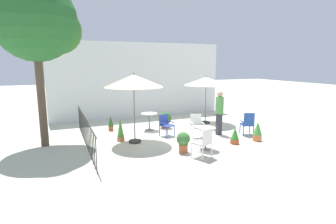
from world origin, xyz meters
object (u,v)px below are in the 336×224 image
object	(u,v)px
standing_person	(219,112)
potted_plant_3	(183,141)
potted_plant_1	(257,131)
shade_tree	(36,20)
patio_chair_0	(166,124)
cafe_table_1	(149,119)
patio_umbrella_0	(134,81)
potted_plant_5	(165,119)
potted_plant_0	(121,130)
potted_plant_2	(235,136)
patio_chair_1	(204,141)
patio_chair_3	(248,123)
patio_chair_2	(197,124)
potted_plant_4	(111,123)
patio_umbrella_1	(206,81)
cafe_table_0	(206,134)

from	to	relation	value
standing_person	potted_plant_3	bearing A→B (deg)	-147.23
potted_plant_1	shade_tree	bearing A→B (deg)	161.59
patio_chair_0	cafe_table_1	bearing A→B (deg)	105.71
patio_umbrella_0	potted_plant_5	distance (m)	3.03
potted_plant_0	potted_plant_5	size ratio (longest dim) A/B	1.19
potted_plant_5	potted_plant_2	bearing A→B (deg)	-66.03
patio_chair_0	patio_chair_1	xyz separation A→B (m)	(0.11, -2.77, 0.04)
patio_chair_0	potted_plant_1	world-z (taller)	patio_chair_0
shade_tree	cafe_table_1	bearing A→B (deg)	9.19
potted_plant_2	patio_chair_3	bearing A→B (deg)	32.86
shade_tree	patio_chair_2	distance (m)	6.53
patio_chair_0	patio_chair_3	xyz separation A→B (m)	(3.01, -1.20, 0.02)
patio_chair_0	standing_person	bearing A→B (deg)	-17.04
cafe_table_1	patio_chair_0	size ratio (longest dim) A/B	0.87
shade_tree	cafe_table_1	size ratio (longest dim) A/B	7.46
patio_chair_0	potted_plant_1	bearing A→B (deg)	-34.22
potted_plant_0	potted_plant_1	size ratio (longest dim) A/B	1.20
potted_plant_2	potted_plant_5	bearing A→B (deg)	113.97
patio_chair_3	potted_plant_4	size ratio (longest dim) A/B	1.44
potted_plant_5	patio_chair_1	bearing A→B (deg)	-95.06
patio_umbrella_1	patio_chair_3	xyz separation A→B (m)	(0.42, -2.56, -1.47)
cafe_table_1	patio_chair_1	distance (m)	3.88
potted_plant_1	standing_person	xyz separation A→B (m)	(-0.81, 1.32, 0.56)
patio_umbrella_0	standing_person	size ratio (longest dim) A/B	1.43
patio_umbrella_1	potted_plant_4	xyz separation A→B (m)	(-4.43, 0.27, -1.65)
patio_umbrella_1	standing_person	xyz separation A→B (m)	(-0.54, -1.99, -1.07)
cafe_table_0	patio_chair_3	distance (m)	2.60
shade_tree	patio_umbrella_1	xyz separation A→B (m)	(6.89, 0.93, -2.20)
patio_umbrella_0	cafe_table_0	bearing A→B (deg)	-41.20
patio_umbrella_0	potted_plant_1	xyz separation A→B (m)	(4.22, -1.53, -1.85)
patio_chair_1	potted_plant_2	world-z (taller)	patio_chair_1
cafe_table_1	patio_chair_1	xyz separation A→B (m)	(0.42, -3.86, 0.02)
potted_plant_1	standing_person	size ratio (longest dim) A/B	0.41
shade_tree	potted_plant_5	size ratio (longest dim) A/B	7.59
cafe_table_0	potted_plant_5	bearing A→B (deg)	91.91
patio_umbrella_0	standing_person	world-z (taller)	patio_umbrella_0
potted_plant_0	potted_plant_1	bearing A→B (deg)	-22.42
patio_chair_2	standing_person	size ratio (longest dim) A/B	0.51
shade_tree	patio_chair_1	bearing A→B (deg)	-36.04
cafe_table_1	potted_plant_0	size ratio (longest dim) A/B	0.86
patio_umbrella_0	potted_plant_4	bearing A→B (deg)	103.03
cafe_table_1	potted_plant_5	world-z (taller)	cafe_table_1
potted_plant_4	standing_person	xyz separation A→B (m)	(3.88, -2.27, 0.57)
potted_plant_0	potted_plant_5	bearing A→B (deg)	28.62
potted_plant_4	patio_chair_3	bearing A→B (deg)	-30.34
cafe_table_1	patio_chair_1	bearing A→B (deg)	-83.83
patio_umbrella_1	patio_chair_1	bearing A→B (deg)	-120.90
cafe_table_0	standing_person	xyz separation A→B (m)	(1.47, 1.48, 0.39)
cafe_table_0	potted_plant_2	xyz separation A→B (m)	(1.29, 0.17, -0.24)
patio_chair_0	patio_chair_3	distance (m)	3.24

